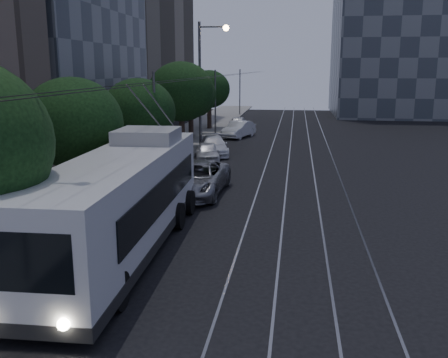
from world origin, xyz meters
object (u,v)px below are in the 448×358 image
object	(u,v)px
car_white_c	(239,129)
streetlamp_far	(205,73)
trolleybus	(123,201)
car_white_b	(214,146)
car_white_a	(208,152)
car_white_d	(238,124)
pickup_silver	(196,179)
streetlamp_near	(11,94)

from	to	relation	value
car_white_c	streetlamp_far	world-z (taller)	streetlamp_far
trolleybus	streetlamp_far	bearing A→B (deg)	91.57
car_white_b	car_white_a	bearing A→B (deg)	-103.41
car_white_a	car_white_d	distance (m)	17.16
car_white_a	car_white_d	xyz separation A→B (m)	(0.02, 17.16, 0.06)
trolleybus	car_white_c	xyz separation A→B (m)	(0.58, 29.02, -1.05)
pickup_silver	streetlamp_far	bearing A→B (deg)	100.64
car_white_b	streetlamp_far	size ratio (longest dim) A/B	0.49
pickup_silver	trolleybus	bearing A→B (deg)	-94.04
streetlamp_near	streetlamp_far	world-z (taller)	streetlamp_far
car_white_b	streetlamp_far	xyz separation A→B (m)	(-1.07, 2.65, 5.09)
car_white_b	car_white_c	xyz separation A→B (m)	(0.73, 9.50, 0.06)
car_white_a	car_white_c	world-z (taller)	car_white_c
car_white_b	trolleybus	bearing A→B (deg)	-103.48
car_white_c	trolleybus	bearing A→B (deg)	-73.13
trolleybus	car_white_d	distance (m)	34.07
streetlamp_near	streetlamp_far	bearing A→B (deg)	88.63
car_white_d	pickup_silver	bearing A→B (deg)	-88.45
car_white_a	streetlamp_near	xyz separation A→B (m)	(-1.70, -20.06, 4.87)
pickup_silver	car_white_b	xyz separation A→B (m)	(-1.02, 11.50, -0.13)
car_white_a	streetlamp_near	distance (m)	20.71
trolleybus	car_white_c	size ratio (longest dim) A/B	2.93
car_white_d	streetlamp_far	bearing A→B (deg)	-95.96
trolleybus	car_white_b	size ratio (longest dim) A/B	2.79
car_white_a	car_white_c	bearing A→B (deg)	74.63
trolleybus	car_white_b	xyz separation A→B (m)	(-0.14, 19.52, -1.11)
pickup_silver	car_white_a	world-z (taller)	pickup_silver
trolleybus	car_white_a	bearing A→B (deg)	88.85
pickup_silver	car_white_b	bearing A→B (deg)	97.31
car_white_b	car_white_d	distance (m)	14.54
car_white_c	streetlamp_near	distance (m)	32.62
streetlamp_near	trolleybus	bearing A→B (deg)	60.11
car_white_c	car_white_d	distance (m)	5.08
car_white_b	car_white_c	world-z (taller)	car_white_c
car_white_d	streetlamp_near	distance (m)	37.57
pickup_silver	car_white_d	xyz separation A→B (m)	(-0.98, 26.04, -0.11)
car_white_a	streetlamp_near	size ratio (longest dim) A/B	0.42
trolleybus	pickup_silver	distance (m)	8.12
car_white_a	streetlamp_near	bearing A→B (deg)	-106.89
pickup_silver	car_white_c	size ratio (longest dim) A/B	1.31
car_white_b	car_white_d	xyz separation A→B (m)	(0.05, 14.54, 0.03)
car_white_c	streetlamp_near	bearing A→B (deg)	-76.25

